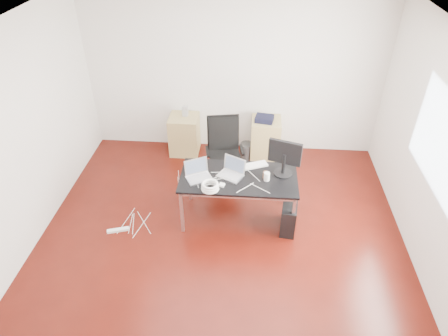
# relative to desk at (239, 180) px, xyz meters

# --- Properties ---
(room_shell) EXTENTS (5.00, 5.00, 5.00)m
(room_shell) POSITION_rel_desk_xyz_m (-0.17, -0.52, 0.73)
(room_shell) COLOR #390B06
(room_shell) RESTS_ON ground
(desk) EXTENTS (1.60, 0.80, 0.73)m
(desk) POSITION_rel_desk_xyz_m (0.00, 0.00, 0.00)
(desk) COLOR black
(desk) RESTS_ON ground
(office_chair) EXTENTS (0.56, 0.58, 1.08)m
(office_chair) POSITION_rel_desk_xyz_m (-0.27, 0.90, -0.07)
(office_chair) COLOR black
(office_chair) RESTS_ON ground
(filing_cabinet_left) EXTENTS (0.50, 0.50, 0.70)m
(filing_cabinet_left) POSITION_rel_desk_xyz_m (-1.05, 1.71, -0.33)
(filing_cabinet_left) COLOR #A18C50
(filing_cabinet_left) RESTS_ON ground
(filing_cabinet_right) EXTENTS (0.50, 0.50, 0.70)m
(filing_cabinet_right) POSITION_rel_desk_xyz_m (0.39, 1.71, -0.33)
(filing_cabinet_right) COLOR #A18C50
(filing_cabinet_right) RESTS_ON ground
(pc_tower) EXTENTS (0.25, 0.47, 0.44)m
(pc_tower) POSITION_rel_desk_xyz_m (0.72, -0.17, -0.46)
(pc_tower) COLOR black
(pc_tower) RESTS_ON ground
(wastebasket) EXTENTS (0.31, 0.31, 0.28)m
(wastebasket) POSITION_rel_desk_xyz_m (0.08, 1.59, -0.54)
(wastebasket) COLOR black
(wastebasket) RESTS_ON ground
(power_strip) EXTENTS (0.30, 0.15, 0.04)m
(power_strip) POSITION_rel_desk_xyz_m (-1.67, -0.43, -0.66)
(power_strip) COLOR white
(power_strip) RESTS_ON ground
(laptop_left) EXTENTS (0.41, 0.38, 0.23)m
(laptop_left) POSITION_rel_desk_xyz_m (-0.55, -0.04, 0.11)
(laptop_left) COLOR silver
(laptop_left) RESTS_ON desk
(laptop_right) EXTENTS (0.41, 0.38, 0.23)m
(laptop_right) POSITION_rel_desk_xyz_m (-0.10, 0.05, 0.11)
(laptop_right) COLOR silver
(laptop_right) RESTS_ON desk
(monitor) EXTENTS (0.44, 0.26, 0.51)m
(monitor) POSITION_rel_desk_xyz_m (0.60, 0.14, 0.34)
(monitor) COLOR black
(monitor) RESTS_ON desk
(keyboard) EXTENTS (0.46, 0.30, 0.02)m
(keyboard) POSITION_rel_desk_xyz_m (0.18, 0.27, 0.06)
(keyboard) COLOR white
(keyboard) RESTS_ON desk
(cup_white) EXTENTS (0.09, 0.09, 0.12)m
(cup_white) POSITION_rel_desk_xyz_m (0.38, -0.04, 0.11)
(cup_white) COLOR white
(cup_white) RESTS_ON desk
(cup_brown) EXTENTS (0.08, 0.08, 0.10)m
(cup_brown) POSITION_rel_desk_xyz_m (0.36, 0.00, 0.10)
(cup_brown) COLOR brown
(cup_brown) RESTS_ON desk
(cable_coil) EXTENTS (0.24, 0.24, 0.11)m
(cable_coil) POSITION_rel_desk_xyz_m (-0.36, -0.31, 0.11)
(cable_coil) COLOR white
(cable_coil) RESTS_ON desk
(power_adapter) EXTENTS (0.09, 0.09, 0.03)m
(power_adapter) POSITION_rel_desk_xyz_m (-0.21, -0.21, 0.07)
(power_adapter) COLOR white
(power_adapter) RESTS_ON desk
(speaker) EXTENTS (0.10, 0.09, 0.18)m
(speaker) POSITION_rel_desk_xyz_m (-1.02, 1.75, 0.11)
(speaker) COLOR #9E9E9E
(speaker) RESTS_ON filing_cabinet_left
(navy_garment) EXTENTS (0.34, 0.29, 0.09)m
(navy_garment) POSITION_rel_desk_xyz_m (0.35, 1.67, 0.07)
(navy_garment) COLOR black
(navy_garment) RESTS_ON filing_cabinet_right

